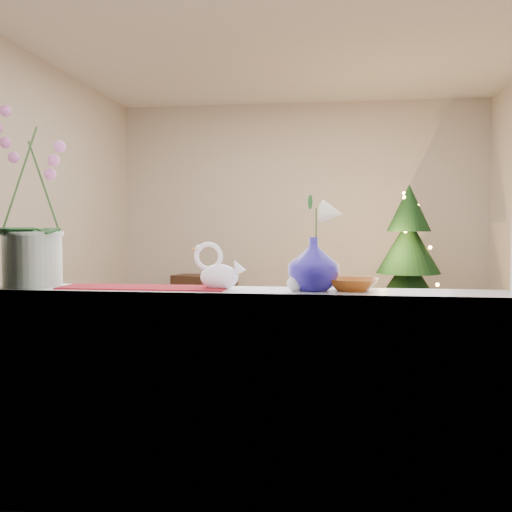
{
  "coord_description": "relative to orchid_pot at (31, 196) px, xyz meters",
  "views": [
    {
      "loc": [
        0.4,
        -4.65,
        1.18
      ],
      "look_at": [
        -0.04,
        -1.4,
        1.01
      ],
      "focal_mm": 40.0,
      "sensor_mm": 36.0,
      "label": 1
    }
  ],
  "objects": [
    {
      "name": "wall_back",
      "position": [
        0.88,
        4.86,
        0.04
      ],
      "size": [
        4.5,
        0.1,
        2.7
      ],
      "primitive_type": "cube",
      "color": "beige",
      "rests_on": "ground"
    },
    {
      "name": "windowsill",
      "position": [
        0.88,
        -0.01,
        -0.41
      ],
      "size": [
        2.2,
        0.26,
        0.04
      ],
      "primitive_type": "cube",
      "color": "white",
      "rests_on": "window_apron"
    },
    {
      "name": "side_table",
      "position": [
        -0.31,
        4.61,
        -1.02
      ],
      "size": [
        0.84,
        0.61,
        0.57
      ],
      "primitive_type": "cube",
      "rotation": [
        0.0,
        0.0,
        -0.35
      ],
      "color": "black",
      "rests_on": "ground"
    },
    {
      "name": "amber_dish",
      "position": [
        1.35,
        0.01,
        -0.36
      ],
      "size": [
        0.2,
        0.2,
        0.04
      ],
      "primitive_type": "imported",
      "rotation": [
        0.0,
        0.0,
        -0.17
      ],
      "color": "#994A14",
      "rests_on": "windowsill"
    },
    {
      "name": "ceiling",
      "position": [
        0.88,
        2.36,
        1.39
      ],
      "size": [
        5.0,
        5.0,
        0.0
      ],
      "primitive_type": "plane",
      "color": "white",
      "rests_on": "wall_back"
    },
    {
      "name": "lily",
      "position": [
        1.2,
        -0.01,
        -0.05
      ],
      "size": [
        0.14,
        0.08,
        0.18
      ],
      "primitive_type": null,
      "color": "silver",
      "rests_on": "blue_vase"
    },
    {
      "name": "xmas_tree",
      "position": [
        2.07,
        3.88,
        -0.5
      ],
      "size": [
        1.09,
        1.09,
        1.62
      ],
      "primitive_type": null,
      "rotation": [
        0.0,
        0.0,
        0.28
      ],
      "color": "black",
      "rests_on": "ground"
    },
    {
      "name": "window_apron",
      "position": [
        0.88,
        -0.1,
        -0.87
      ],
      "size": [
        2.2,
        0.08,
        0.88
      ],
      "primitive_type": "cube",
      "color": "white",
      "rests_on": "ground"
    },
    {
      "name": "wall_front",
      "position": [
        0.88,
        -0.14,
        0.04
      ],
      "size": [
        4.5,
        0.1,
        2.7
      ],
      "primitive_type": "cube",
      "color": "beige",
      "rests_on": "ground"
    },
    {
      "name": "blue_vase",
      "position": [
        1.2,
        -0.01,
        -0.26
      ],
      "size": [
        0.29,
        0.29,
        0.25
      ],
      "primitive_type": "imported",
      "rotation": [
        0.0,
        0.0,
        -0.27
      ],
      "color": "navy",
      "rests_on": "windowsill"
    },
    {
      "name": "runner",
      "position": [
        0.5,
        -0.01,
        -0.38
      ],
      "size": [
        0.7,
        0.2,
        0.01
      ],
      "primitive_type": "cube",
      "color": "maroon",
      "rests_on": "windowsill"
    },
    {
      "name": "ground",
      "position": [
        0.88,
        2.36,
        -1.31
      ],
      "size": [
        5.0,
        5.0,
        0.0
      ],
      "primitive_type": "plane",
      "color": "#351F15",
      "rests_on": "ground"
    },
    {
      "name": "paperweight",
      "position": [
        1.13,
        -0.05,
        -0.36
      ],
      "size": [
        0.08,
        0.08,
        0.06
      ],
      "primitive_type": "sphere",
      "rotation": [
        0.0,
        0.0,
        0.27
      ],
      "color": "silver",
      "rests_on": "windowsill"
    },
    {
      "name": "orchid_pot",
      "position": [
        0.0,
        0.0,
        0.0
      ],
      "size": [
        0.33,
        0.33,
        0.77
      ],
      "primitive_type": null,
      "rotation": [
        0.0,
        0.0,
        0.27
      ],
      "color": "white",
      "rests_on": "windowsill"
    },
    {
      "name": "window_frame",
      "position": [
        0.88,
        -0.11,
        0.39
      ],
      "size": [
        2.22,
        0.06,
        1.6
      ],
      "primitive_type": null,
      "color": "white",
      "rests_on": "windowsill"
    },
    {
      "name": "swan",
      "position": [
        0.81,
        0.0,
        -0.3
      ],
      "size": [
        0.23,
        0.17,
        0.18
      ],
      "primitive_type": null,
      "rotation": [
        0.0,
        0.0,
        -0.39
      ],
      "color": "white",
      "rests_on": "windowsill"
    },
    {
      "name": "wall_left",
      "position": [
        -1.37,
        2.36,
        0.04
      ],
      "size": [
        0.1,
        5.0,
        2.7
      ],
      "primitive_type": "cube",
      "color": "beige",
      "rests_on": "ground"
    }
  ]
}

